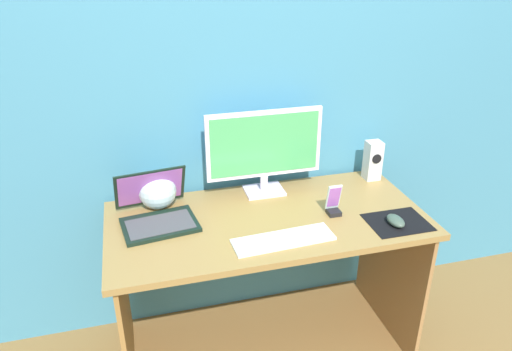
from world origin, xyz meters
TOP-DOWN VIEW (x-y plane):
  - ground_plane at (0.00, 0.00)m, footprint 8.00×8.00m
  - wall_back at (0.00, 0.37)m, footprint 6.00×0.04m
  - desk at (0.00, 0.00)m, footprint 1.35×0.64m
  - monitor at (0.05, 0.23)m, footprint 0.53×0.14m
  - speaker_right at (0.60, 0.23)m, footprint 0.07×0.07m
  - laptop at (-0.46, 0.09)m, footprint 0.34×0.34m
  - fishbowl at (-0.44, 0.22)m, footprint 0.17×0.17m
  - keyboard_external at (0.01, -0.19)m, footprint 0.41×0.15m
  - mousepad at (0.52, -0.18)m, footprint 0.25×0.20m
  - mouse at (0.50, -0.20)m, footprint 0.06×0.10m
  - phone_in_dock at (0.28, -0.04)m, footprint 0.06×0.06m

SIDE VIEW (x-z plane):
  - ground_plane at x=0.00m, z-range 0.00..0.00m
  - desk at x=0.00m, z-range 0.21..0.93m
  - mousepad at x=0.52m, z-range 0.72..0.73m
  - keyboard_external at x=0.01m, z-range 0.72..0.73m
  - mouse at x=0.50m, z-range 0.73..0.76m
  - laptop at x=-0.46m, z-range 0.66..0.87m
  - phone_in_dock at x=0.28m, z-range 0.70..0.84m
  - fishbowl at x=-0.44m, z-range 0.72..0.89m
  - speaker_right at x=0.60m, z-range 0.73..0.92m
  - monitor at x=0.05m, z-range 0.74..1.14m
  - wall_back at x=0.00m, z-range 0.00..2.50m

